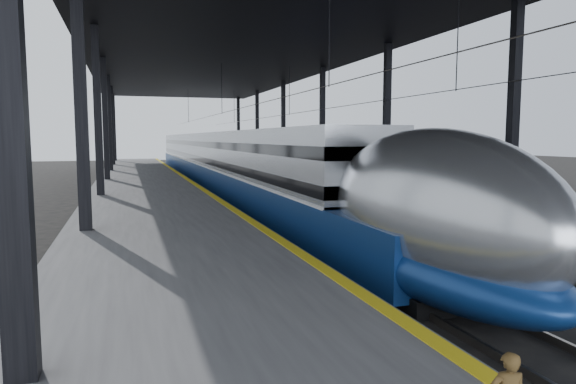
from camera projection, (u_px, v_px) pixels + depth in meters
name	position (u px, v px, depth m)	size (l,w,h in m)	color
ground	(328.00, 292.00, 12.47)	(160.00, 160.00, 0.00)	black
platform	(146.00, 193.00, 30.32)	(6.00, 80.00, 1.00)	#4C4C4F
yellow_strip	(194.00, 183.00, 31.11)	(0.30, 80.00, 0.01)	yellow
rails	(276.00, 196.00, 32.77)	(6.52, 80.00, 0.16)	slate
canopy	(234.00, 49.00, 31.04)	(18.00, 75.00, 9.47)	black
tgv_train	(219.00, 163.00, 37.84)	(2.87, 65.20, 4.11)	#AAADB1
second_train	(262.00, 159.00, 45.83)	(2.63, 56.05, 3.62)	navy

